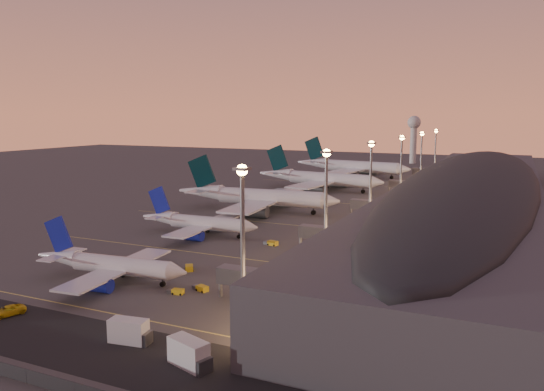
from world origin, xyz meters
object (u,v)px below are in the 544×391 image
at_px(baggage_tug_b, 176,292).
at_px(baggage_tug_c, 271,243).
at_px(airliner_wide_near, 256,197).
at_px(airliner_wide_mid, 319,179).
at_px(catering_truck_a, 131,332).
at_px(airliner_narrow_south, 109,265).
at_px(airliner_wide_far, 351,166).
at_px(baggage_tug_a, 201,288).
at_px(airliner_narrow_north, 198,223).
at_px(baggage_tug_d, 189,267).
at_px(catering_truck_b, 190,354).
at_px(service_van_d, 7,311).
at_px(radar_tower, 414,131).

bearing_deg(baggage_tug_b, baggage_tug_c, 79.33).
relative_size(airliner_wide_near, airliner_wide_mid, 0.98).
bearing_deg(catering_truck_a, airliner_narrow_south, 128.49).
height_order(airliner_wide_far, baggage_tug_a, airliner_wide_far).
distance_m(airliner_narrow_north, baggage_tug_a, 48.62).
bearing_deg(baggage_tug_c, baggage_tug_d, -92.77).
bearing_deg(catering_truck_b, airliner_wide_far, 118.79).
bearing_deg(catering_truck_a, baggage_tug_b, 98.88).
bearing_deg(service_van_d, airliner_wide_mid, 111.43).
distance_m(airliner_wide_near, airliner_wide_mid, 59.11).
xyz_separation_m(baggage_tug_a, service_van_d, (-22.66, -24.48, 0.33)).
height_order(baggage_tug_a, baggage_tug_d, baggage_tug_d).
xyz_separation_m(airliner_narrow_north, baggage_tug_b, (23.23, -44.25, -2.95)).
bearing_deg(airliner_wide_near, catering_truck_b, -72.06).
xyz_separation_m(airliner_wide_mid, airliner_wide_far, (-1.15, 55.98, 0.41)).
xyz_separation_m(baggage_tug_b, service_van_d, (-19.43, -20.91, 0.36)).
xyz_separation_m(radar_tower, baggage_tug_d, (1.10, -277.96, -21.34)).
bearing_deg(baggage_tug_c, service_van_d, -96.24).
bearing_deg(catering_truck_b, baggage_tug_c, 123.49).
bearing_deg(catering_truck_b, baggage_tug_a, 137.70).
distance_m(airliner_wide_far, catering_truck_a, 221.78).
bearing_deg(catering_truck_b, catering_truck_a, -174.76).
xyz_separation_m(airliner_narrow_south, service_van_d, (-2.42, -22.21, -2.46)).
xyz_separation_m(airliner_narrow_north, airliner_wide_near, (-1.57, 39.67, 1.58)).
xyz_separation_m(airliner_narrow_south, baggage_tug_b, (17.01, -1.30, -2.82)).
bearing_deg(airliner_wide_far, airliner_narrow_north, -81.31).
distance_m(airliner_wide_near, catering_truck_b, 115.87).
distance_m(airliner_wide_near, radar_tower, 209.64).
xyz_separation_m(radar_tower, baggage_tug_b, (7.53, -292.16, -21.43)).
relative_size(airliner_wide_near, baggage_tug_b, 17.58).
relative_size(radar_tower, catering_truck_a, 4.95).
bearing_deg(airliner_narrow_south, baggage_tug_d, 45.32).
bearing_deg(baggage_tug_d, airliner_wide_near, 159.99).
relative_size(airliner_narrow_north, airliner_wide_far, 0.55).
bearing_deg(service_van_d, airliner_wide_far, 111.43).
bearing_deg(airliner_wide_mid, airliner_narrow_south, -81.32).
distance_m(airliner_wide_near, baggage_tug_d, 72.23).
height_order(airliner_narrow_south, catering_truck_b, airliner_narrow_south).
relative_size(baggage_tug_a, catering_truck_a, 0.57).
relative_size(radar_tower, baggage_tug_b, 9.47).
bearing_deg(radar_tower, baggage_tug_d, -89.77).
height_order(radar_tower, service_van_d, radar_tower).
height_order(radar_tower, catering_truck_a, radar_tower).
bearing_deg(baggage_tug_c, airliner_narrow_north, -174.68).
bearing_deg(catering_truck_b, radar_tower, 112.67).
distance_m(airliner_wide_far, baggage_tug_a, 197.36).
bearing_deg(airliner_narrow_north, baggage_tug_a, -59.08).
distance_m(airliner_wide_near, baggage_tug_a, 85.22).
height_order(radar_tower, baggage_tug_b, radar_tower).
bearing_deg(airliner_narrow_south, catering_truck_a, -48.54).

